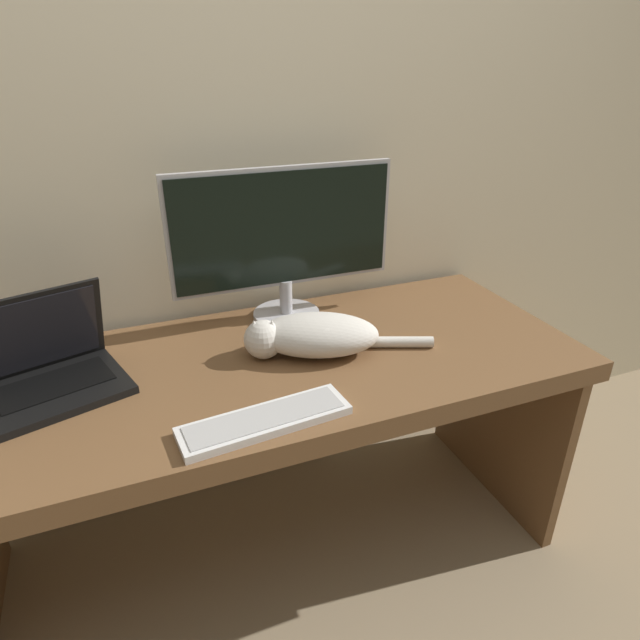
# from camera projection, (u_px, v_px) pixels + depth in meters

# --- Properties ---
(wall_back) EXTENTS (6.40, 0.06, 2.60)m
(wall_back) POSITION_uv_depth(u_px,v_px,m) (218.00, 124.00, 1.56)
(wall_back) COLOR beige
(wall_back) RESTS_ON ground_plane
(desk) EXTENTS (1.76, 0.71, 0.73)m
(desk) POSITION_uv_depth(u_px,v_px,m) (269.00, 402.00, 1.53)
(desk) COLOR brown
(desk) RESTS_ON ground_plane
(monitor) EXTENTS (0.69, 0.21, 0.47)m
(monitor) POSITION_uv_depth(u_px,v_px,m) (284.00, 240.00, 1.60)
(monitor) COLOR #B2B2B7
(monitor) RESTS_ON desk
(laptop) EXTENTS (0.38, 0.33, 0.26)m
(laptop) POSITION_uv_depth(u_px,v_px,m) (51.00, 372.00, 1.32)
(laptop) COLOR black
(laptop) RESTS_ON desk
(external_keyboard) EXTENTS (0.40, 0.15, 0.02)m
(external_keyboard) POSITION_uv_depth(u_px,v_px,m) (265.00, 420.00, 1.21)
(external_keyboard) COLOR white
(external_keyboard) RESTS_ON desk
(cat) EXTENTS (0.53, 0.29, 0.11)m
(cat) POSITION_uv_depth(u_px,v_px,m) (313.00, 334.00, 1.48)
(cat) COLOR silver
(cat) RESTS_ON desk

